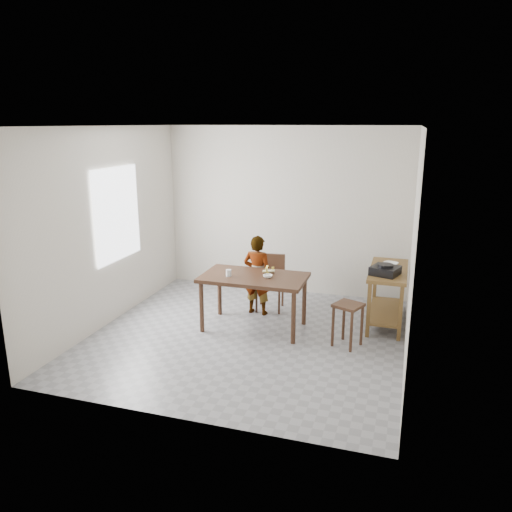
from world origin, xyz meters
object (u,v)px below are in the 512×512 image
(stool, at_px, (347,325))
(prep_counter, at_px, (387,296))
(dining_table, at_px, (254,302))
(child, at_px, (257,275))
(dining_chair, at_px, (270,283))

(stool, bearing_deg, prep_counter, 64.38)
(dining_table, relative_size, prep_counter, 1.17)
(child, relative_size, stool, 2.11)
(prep_counter, distance_m, dining_chair, 1.71)
(dining_table, height_order, dining_chair, dining_chair)
(dining_chair, bearing_deg, child, -126.65)
(child, distance_m, dining_chair, 0.31)
(dining_chair, height_order, stool, dining_chair)
(dining_table, relative_size, child, 1.19)
(dining_table, bearing_deg, child, 102.04)
(dining_chair, xyz_separation_m, stool, (1.28, -0.94, -0.13))
(dining_table, relative_size, stool, 2.50)
(stool, bearing_deg, dining_table, 171.75)
(dining_table, xyz_separation_m, dining_chair, (0.01, 0.76, 0.04))
(dining_table, xyz_separation_m, prep_counter, (1.72, 0.70, 0.03))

